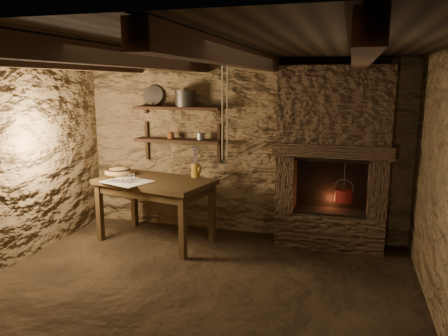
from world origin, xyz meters
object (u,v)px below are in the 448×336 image
(wooden_bowl, at_px, (119,172))
(red_pot, at_px, (344,195))
(iron_stockpot, at_px, (185,99))
(stoneware_jug, at_px, (196,164))
(work_table, at_px, (156,208))

(wooden_bowl, bearing_deg, red_pot, 6.12)
(wooden_bowl, bearing_deg, iron_stockpot, 28.23)
(stoneware_jug, xyz_separation_m, wooden_bowl, (-1.05, -0.20, -0.13))
(work_table, xyz_separation_m, red_pot, (2.40, 0.41, 0.25))
(stoneware_jug, xyz_separation_m, red_pot, (1.93, 0.12, -0.32))
(work_table, distance_m, wooden_bowl, 0.73)
(red_pot, bearing_deg, work_table, -170.26)
(stoneware_jug, relative_size, red_pot, 0.77)
(work_table, xyz_separation_m, wooden_bowl, (-0.58, 0.09, 0.44))
(stoneware_jug, bearing_deg, work_table, -158.81)
(iron_stockpot, xyz_separation_m, red_pot, (2.16, -0.12, -1.16))
(work_table, xyz_separation_m, iron_stockpot, (0.24, 0.53, 1.42))
(work_table, relative_size, stoneware_jug, 3.90)
(red_pot, bearing_deg, stoneware_jug, -176.51)
(stoneware_jug, distance_m, wooden_bowl, 1.07)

